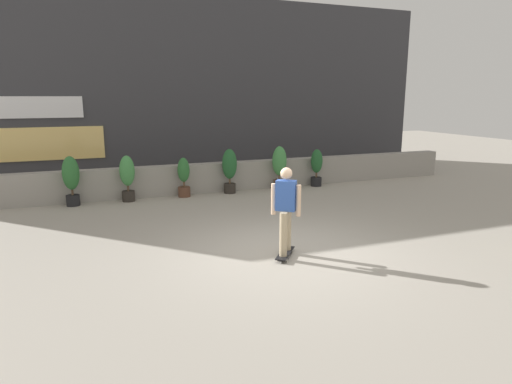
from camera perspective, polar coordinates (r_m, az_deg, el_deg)
The scene contains 10 objects.
ground_plane at distance 8.69m, azimuth 3.62°, elevation -7.77°, with size 48.00×48.00×0.00m, color #A8A093.
planter_wall at distance 14.06m, azimuth -6.66°, elevation 1.82°, with size 18.00×0.40×0.90m, color gray.
building_backdrop at distance 17.74m, azimuth -10.29°, elevation 12.92°, with size 20.00×2.08×6.50m.
potted_plant_0 at distance 13.13m, azimuth -22.56°, elevation 1.69°, with size 0.45×0.45×1.37m.
potted_plant_1 at distance 13.18m, azimuth -16.12°, elevation 1.99°, with size 0.42×0.42×1.32m.
potted_plant_2 at distance 13.44m, azimuth -9.22°, elevation 1.97°, with size 0.36×0.36×1.18m.
potted_plant_3 at distance 13.77m, azimuth -3.40°, elevation 3.07°, with size 0.45×0.45×1.38m.
potted_plant_4 at distance 14.37m, azimuth 3.01°, elevation 3.49°, with size 0.46×0.46×1.39m.
potted_plant_5 at distance 14.99m, azimuth 7.75°, elevation 3.28°, with size 0.39×0.39×1.24m.
skater_by_wall_right at distance 8.23m, azimuth 3.83°, elevation -2.05°, with size 0.65×0.76×1.70m.
Camera 1 is at (-3.46, -7.40, 2.96)m, focal length 31.30 mm.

